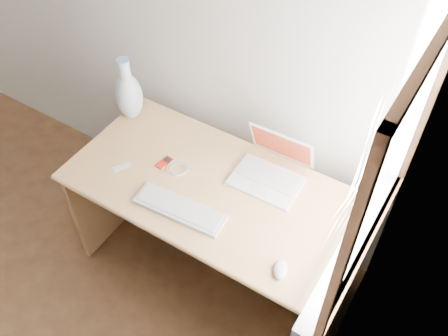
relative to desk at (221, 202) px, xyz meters
The scene contains 9 objects.
window 1.05m from the desk, ahead, with size 0.11×0.99×1.10m.
desk is the anchor object (origin of this frame).
laptop 0.36m from the desk, 29.83° to the left, with size 0.33×0.28×0.22m.
external_keyboard 0.36m from the desk, 99.17° to the right, with size 0.44×0.16×0.02m.
mouse 0.63m from the desk, 33.28° to the right, with size 0.06×0.10×0.03m, color white.
ipod 0.37m from the desk, 163.96° to the right, with size 0.05×0.09×0.01m.
cable_coil 0.31m from the desk, 159.65° to the right, with size 0.11×0.11×0.01m, color silver.
remote 0.54m from the desk, 154.09° to the right, with size 0.03×0.09×0.01m, color silver.
vase 0.74m from the desk, behind, with size 0.14×0.14×0.37m.
Camera 1 is at (1.85, 0.02, 2.56)m, focal length 40.00 mm.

